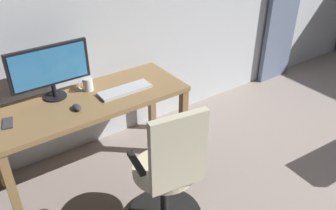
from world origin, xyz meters
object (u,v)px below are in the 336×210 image
Objects in this scene: computer_monitor at (50,68)px; computer_mouse at (77,107)px; office_chair at (169,178)px; cell_phone_by_monitor at (8,123)px; desk at (91,109)px; computer_keyboard at (125,90)px; mug_tea at (87,84)px.

computer_monitor is 6.19× the size of computer_mouse.
computer_monitor is (0.36, -1.05, 0.50)m from office_chair.
computer_monitor reaches higher than cell_phone_by_monitor.
desk is 3.53× the size of computer_keyboard.
cell_phone_by_monitor is (0.47, -0.10, -0.01)m from computer_mouse.
mug_tea is (0.24, -0.19, 0.04)m from computer_keyboard.
computer_monitor reaches higher than desk.
cell_phone_by_monitor is (0.77, -0.88, 0.26)m from office_chair.
computer_mouse reaches higher than desk.
office_chair is 0.87m from computer_mouse.
mug_tea reaches higher than cell_phone_by_monitor.
computer_monitor is at bearing -10.49° from mug_tea.
computer_keyboard is at bearing 154.50° from computer_monitor.
computer_monitor is 4.30× the size of cell_phone_by_monitor.
cell_phone_by_monitor is at bearing 11.05° from mug_tea.
office_chair is 8.20× the size of mug_tea.
computer_mouse is 0.69× the size of cell_phone_by_monitor.
computer_mouse is (0.43, 0.04, 0.01)m from computer_keyboard.
office_chair is at bearing 110.82° from computer_mouse.
mug_tea is at bearing -154.90° from cell_phone_by_monitor.
office_chair is 1.06m from mug_tea.
computer_mouse is at bearing 103.99° from computer_monitor.
computer_mouse is at bearing 119.62° from office_chair.
desk is at bearing -146.53° from computer_mouse.
mug_tea is (-0.26, 0.05, -0.20)m from computer_monitor.
cell_phone_by_monitor is 1.12× the size of mug_tea.
computer_monitor is at bearing -76.01° from computer_mouse.
computer_monitor is 0.51m from cell_phone_by_monitor.
computer_mouse is (0.30, -0.78, 0.27)m from office_chair.
computer_monitor is 0.60m from computer_keyboard.
office_chair reaches higher than computer_keyboard.
mug_tea is at bearing 104.71° from office_chair.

